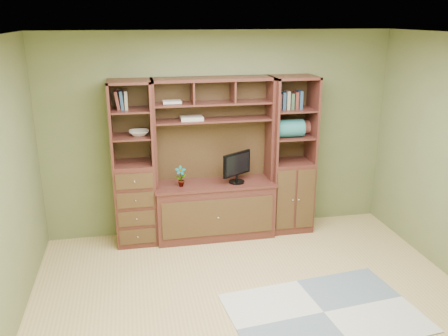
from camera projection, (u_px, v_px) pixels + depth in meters
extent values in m
cube|color=tan|center=(258.00, 311.00, 4.65)|extent=(4.60, 4.10, 0.04)
cube|color=white|center=(265.00, 36.00, 3.85)|extent=(4.60, 4.10, 0.04)
cube|color=olive|center=(220.00, 134.00, 6.12)|extent=(4.50, 0.04, 2.60)
cube|color=olive|center=(369.00, 320.00, 2.39)|extent=(4.50, 0.04, 2.60)
cube|color=#4C211A|center=(214.00, 161.00, 5.93)|extent=(1.54, 0.53, 2.05)
cube|color=#4C211A|center=(133.00, 165.00, 5.79)|extent=(0.50, 0.45, 2.05)
cube|color=#4C211A|center=(291.00, 156.00, 6.16)|extent=(0.55, 0.45, 2.05)
cube|color=#A8ADAD|center=(324.00, 313.00, 4.61)|extent=(1.92, 1.39, 0.01)
cube|color=black|center=(237.00, 162.00, 5.96)|extent=(0.49, 0.41, 0.55)
imported|color=#A24236|center=(181.00, 176.00, 5.87)|extent=(0.14, 0.09, 0.26)
cube|color=beige|center=(192.00, 118.00, 5.80)|extent=(0.27, 0.20, 0.04)
imported|color=silver|center=(139.00, 133.00, 5.68)|extent=(0.24, 0.24, 0.06)
cube|color=#276968|center=(288.00, 128.00, 5.99)|extent=(0.39, 0.23, 0.23)
cube|color=brown|center=(299.00, 127.00, 6.15)|extent=(0.31, 0.17, 0.17)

